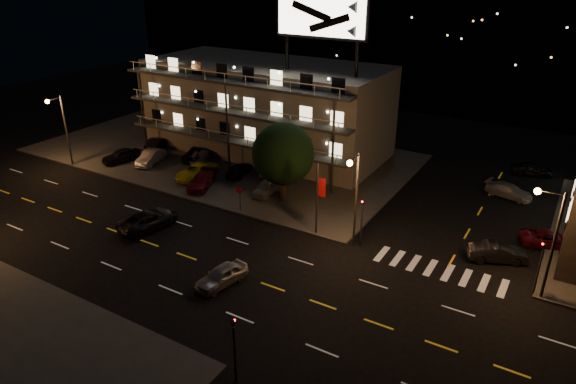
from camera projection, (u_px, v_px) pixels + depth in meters
The scene contains 29 objects.
ground at pixel (207, 263), 39.21m from camera, with size 140.00×140.00×0.00m, color black.
curb_nw at pixel (221, 153), 61.35m from camera, with size 44.00×24.00×0.15m, color #363533.
motel at pixel (267, 107), 60.31m from camera, with size 28.00×13.80×18.10m.
hill_backdrop at pixel (423, 19), 90.96m from camera, with size 120.00×25.00×24.00m.
streetlight_nw at pixel (62, 124), 55.50m from camera, with size 0.44×1.92×8.00m.
streetlight_nc at pixel (355, 191), 39.39m from camera, with size 0.44×1.92×8.00m.
streetlight_ne at pixel (550, 234), 33.30m from camera, with size 1.92×0.44×8.00m.
signal_nw at pixel (362, 218), 40.58m from camera, with size 0.20×0.27×4.60m.
signal_sw at pixel (234, 343), 27.30m from camera, with size 0.20×0.27×4.60m.
signal_ne at pixel (540, 263), 34.51m from camera, with size 0.27×0.20×4.60m.
banner_north at pixel (318, 197), 41.98m from camera, with size 0.83×0.16×6.40m.
stop_sign at pixel (240, 195), 46.60m from camera, with size 0.91×0.11×2.61m.
tree at pixel (283, 156), 47.40m from camera, with size 6.04×5.82×7.61m.
lot_car_0 at pixel (121, 155), 58.24m from camera, with size 1.75×4.36×1.49m, color black.
lot_car_1 at pixel (150, 157), 57.73m from camera, with size 1.58×4.53×1.49m, color gray.
lot_car_2 at pixel (196, 172), 53.94m from camera, with size 2.32×5.04×1.40m, color yellow.
lot_car_3 at pixel (201, 181), 51.73m from camera, with size 1.91×4.70×1.36m, color #550C18.
lot_car_4 at pixel (266, 187), 50.26m from camera, with size 1.57×3.89×1.33m, color gray.
lot_car_5 at pixel (157, 143), 62.19m from camera, with size 1.50×4.31×1.42m, color black.
lot_car_6 at pixel (197, 153), 59.08m from camera, with size 2.38×5.16×1.43m, color black.
lot_car_7 at pixel (201, 155), 58.67m from camera, with size 1.81×4.46×1.30m, color gray.
lot_car_8 at pixel (239, 169), 54.72m from camera, with size 1.55×3.86×1.31m, color black.
lot_car_9 at pixel (271, 168), 54.92m from camera, with size 1.42×4.06×1.34m, color #550C18.
side_car_0 at pixel (497, 252), 39.28m from camera, with size 1.54×4.42×1.46m, color black.
side_car_1 at pixel (549, 239), 41.42m from camera, with size 2.11×4.57×1.27m, color #550C18.
side_car_2 at pixel (509, 191), 49.97m from camera, with size 1.81×4.46×1.29m, color gray.
side_car_3 at pixel (532, 169), 55.00m from camera, with size 1.67×4.15×1.42m, color black.
road_car_east at pixel (222, 276), 36.46m from camera, with size 1.66×4.12×1.40m, color gray.
road_car_west at pixel (149, 220), 44.15m from camera, with size 2.53×5.48×1.52m, color black.
Camera 1 is at (22.50, -25.50, 21.20)m, focal length 32.00 mm.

